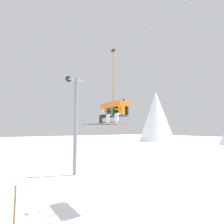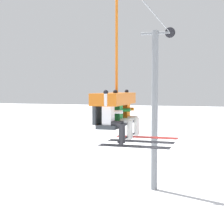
{
  "view_description": "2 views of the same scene",
  "coord_description": "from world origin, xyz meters",
  "px_view_note": "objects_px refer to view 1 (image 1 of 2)",
  "views": [
    {
      "loc": [
        8.67,
        -6.56,
        4.07
      ],
      "look_at": [
        0.35,
        -0.68,
        5.1
      ],
      "focal_mm": 28.0,
      "sensor_mm": 36.0,
      "label": 1
    },
    {
      "loc": [
        -7.91,
        -3.3,
        5.74
      ],
      "look_at": [
        0.83,
        -0.62,
        5.09
      ],
      "focal_mm": 55.0,
      "sensor_mm": 36.0,
      "label": 2
    }
  ],
  "objects_px": {
    "lift_tower_near": "(75,123)",
    "skier_white": "(104,113)",
    "chairlift_chair": "(114,107)",
    "skier_orange": "(120,111)",
    "skier_green": "(111,112)",
    "trail_sign": "(15,202)"
  },
  "relations": [
    {
      "from": "skier_white",
      "to": "skier_green",
      "type": "xyz_separation_m",
      "value": [
        0.78,
        0.0,
        0.0
      ]
    },
    {
      "from": "lift_tower_near",
      "to": "skier_white",
      "type": "relative_size",
      "value": 5.29
    },
    {
      "from": "skier_green",
      "to": "skier_orange",
      "type": "distance_m",
      "value": 0.78
    },
    {
      "from": "chairlift_chair",
      "to": "skier_orange",
      "type": "distance_m",
      "value": 0.87
    },
    {
      "from": "skier_orange",
      "to": "skier_white",
      "type": "bearing_deg",
      "value": 180.0
    },
    {
      "from": "skier_white",
      "to": "lift_tower_near",
      "type": "bearing_deg",
      "value": 171.71
    },
    {
      "from": "trail_sign",
      "to": "skier_white",
      "type": "bearing_deg",
      "value": 87.55
    },
    {
      "from": "skier_orange",
      "to": "chairlift_chair",
      "type": "bearing_deg",
      "value": 164.7
    },
    {
      "from": "chairlift_chair",
      "to": "trail_sign",
      "type": "relative_size",
      "value": 2.7
    },
    {
      "from": "lift_tower_near",
      "to": "skier_green",
      "type": "distance_m",
      "value": 7.18
    },
    {
      "from": "lift_tower_near",
      "to": "skier_white",
      "type": "height_order",
      "value": "lift_tower_near"
    },
    {
      "from": "lift_tower_near",
      "to": "skier_green",
      "type": "xyz_separation_m",
      "value": [
        7.12,
        -0.92,
        0.37
      ]
    },
    {
      "from": "skier_green",
      "to": "skier_white",
      "type": "bearing_deg",
      "value": 180.0
    },
    {
      "from": "chairlift_chair",
      "to": "skier_green",
      "type": "height_order",
      "value": "chairlift_chair"
    },
    {
      "from": "lift_tower_near",
      "to": "chairlift_chair",
      "type": "height_order",
      "value": "lift_tower_near"
    },
    {
      "from": "skier_white",
      "to": "skier_orange",
      "type": "xyz_separation_m",
      "value": [
        1.56,
        0.0,
        0.0
      ]
    },
    {
      "from": "skier_white",
      "to": "trail_sign",
      "type": "xyz_separation_m",
      "value": [
        -0.19,
        -4.49,
        -4.13
      ]
    },
    {
      "from": "chairlift_chair",
      "to": "skier_green",
      "type": "distance_m",
      "value": 0.39
    },
    {
      "from": "chairlift_chair",
      "to": "skier_white",
      "type": "distance_m",
      "value": 0.87
    },
    {
      "from": "skier_green",
      "to": "skier_orange",
      "type": "relative_size",
      "value": 1.0
    },
    {
      "from": "chairlift_chair",
      "to": "lift_tower_near",
      "type": "bearing_deg",
      "value": 174.29
    },
    {
      "from": "skier_white",
      "to": "skier_orange",
      "type": "relative_size",
      "value": 1.0
    }
  ]
}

